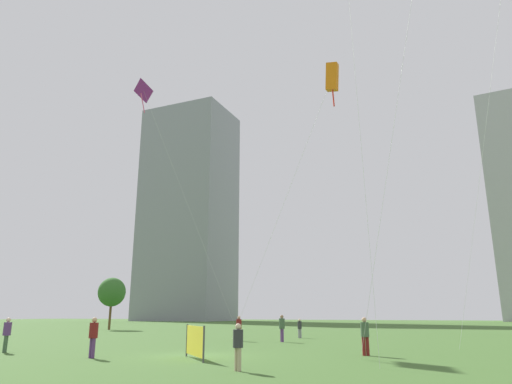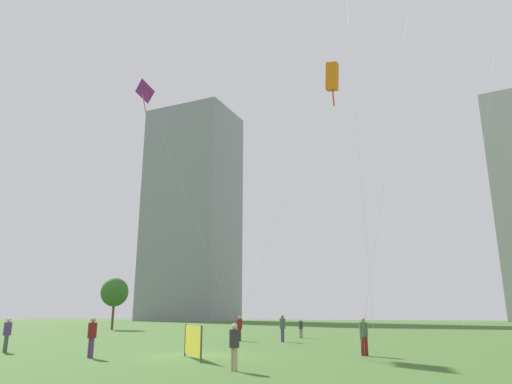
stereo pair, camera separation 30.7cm
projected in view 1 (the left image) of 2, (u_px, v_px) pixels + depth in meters
ground at (197, 356)px, 22.12m from camera, size 280.00×280.00×0.00m
person_standing_0 at (93, 334)px, 21.19m from camera, size 0.40×0.40×1.79m
person_standing_1 at (282, 326)px, 33.29m from camera, size 0.42×0.42×1.87m
person_standing_2 at (365, 333)px, 22.44m from camera, size 0.40×0.40×1.78m
person_standing_3 at (7, 332)px, 24.26m from camera, size 0.39×0.39×1.75m
person_standing_4 at (239, 326)px, 34.39m from camera, size 0.40×0.40×1.80m
person_standing_5 at (238, 343)px, 16.43m from camera, size 0.36×0.36×1.62m
person_standing_6 at (300, 327)px, 38.62m from camera, size 0.34×0.34×1.55m
kite_flying_3 at (332, 78)px, 32.76m from camera, size 10.41×6.19×19.23m
kite_flying_5 at (144, 93)px, 47.12m from camera, size 10.12×5.42×24.47m
park_tree_2 at (112, 292)px, 59.64m from camera, size 3.48×3.48×6.50m
distant_highrise_1 at (189, 212)px, 140.77m from camera, size 25.62×20.62×63.66m
event_banner at (195, 341)px, 20.60m from camera, size 2.19×2.49×1.47m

